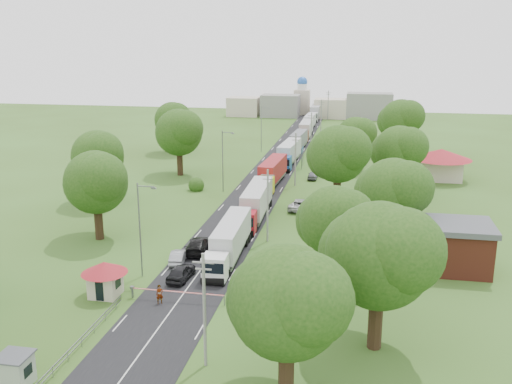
% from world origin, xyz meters
% --- Properties ---
extents(ground, '(260.00, 260.00, 0.00)m').
position_xyz_m(ground, '(0.00, 0.00, 0.00)').
color(ground, '#344F1A').
rests_on(ground, ground).
extents(road, '(8.00, 200.00, 0.04)m').
position_xyz_m(road, '(0.00, 20.00, 0.00)').
color(road, black).
rests_on(road, ground).
extents(boom_barrier, '(9.22, 0.35, 1.18)m').
position_xyz_m(boom_barrier, '(-1.36, -25.00, 0.89)').
color(boom_barrier, slate).
rests_on(boom_barrier, ground).
extents(guard_booth, '(4.40, 4.40, 3.45)m').
position_xyz_m(guard_booth, '(-7.20, -25.00, 2.16)').
color(guard_booth, beige).
rests_on(guard_booth, ground).
extents(kiosk, '(2.30, 2.30, 2.41)m').
position_xyz_m(kiosk, '(-7.00, -40.00, 1.23)').
color(kiosk, '#99A593').
rests_on(kiosk, ground).
extents(guard_rail, '(0.10, 17.00, 1.70)m').
position_xyz_m(guard_rail, '(-5.00, -35.00, 0.00)').
color(guard_rail, slate).
rests_on(guard_rail, ground).
extents(info_sign, '(0.12, 3.10, 4.10)m').
position_xyz_m(info_sign, '(5.20, 35.00, 3.00)').
color(info_sign, slate).
rests_on(info_sign, ground).
extents(pole_0, '(1.60, 0.24, 9.00)m').
position_xyz_m(pole_0, '(5.50, -35.00, 4.68)').
color(pole_0, gray).
rests_on(pole_0, ground).
extents(pole_1, '(1.60, 0.24, 9.00)m').
position_xyz_m(pole_1, '(5.50, -7.00, 4.68)').
color(pole_1, gray).
rests_on(pole_1, ground).
extents(pole_2, '(1.60, 0.24, 9.00)m').
position_xyz_m(pole_2, '(5.50, 21.00, 4.68)').
color(pole_2, gray).
rests_on(pole_2, ground).
extents(pole_3, '(1.60, 0.24, 9.00)m').
position_xyz_m(pole_3, '(5.50, 49.00, 4.68)').
color(pole_3, gray).
rests_on(pole_3, ground).
extents(pole_4, '(1.60, 0.24, 9.00)m').
position_xyz_m(pole_4, '(5.50, 77.00, 4.68)').
color(pole_4, gray).
rests_on(pole_4, ground).
extents(pole_5, '(1.60, 0.24, 9.00)m').
position_xyz_m(pole_5, '(5.50, 105.00, 4.68)').
color(pole_5, gray).
rests_on(pole_5, ground).
extents(lamp_0, '(2.03, 0.22, 10.00)m').
position_xyz_m(lamp_0, '(-5.35, -20.00, 5.55)').
color(lamp_0, slate).
rests_on(lamp_0, ground).
extents(lamp_1, '(2.03, 0.22, 10.00)m').
position_xyz_m(lamp_1, '(-5.35, 15.00, 5.55)').
color(lamp_1, slate).
rests_on(lamp_1, ground).
extents(lamp_2, '(2.03, 0.22, 10.00)m').
position_xyz_m(lamp_2, '(-5.35, 50.00, 5.55)').
color(lamp_2, slate).
rests_on(lamp_2, ground).
extents(tree_0, '(8.80, 8.80, 11.07)m').
position_xyz_m(tree_0, '(11.99, -37.84, 7.22)').
color(tree_0, '#382616').
rests_on(tree_0, ground).
extents(tree_1, '(9.60, 9.60, 12.05)m').
position_xyz_m(tree_1, '(17.99, -29.83, 7.85)').
color(tree_1, '#382616').
rests_on(tree_1, ground).
extents(tree_2, '(8.00, 8.00, 10.10)m').
position_xyz_m(tree_2, '(13.99, -17.86, 6.60)').
color(tree_2, '#382616').
rests_on(tree_2, ground).
extents(tree_3, '(8.80, 8.80, 11.07)m').
position_xyz_m(tree_3, '(19.99, -7.84, 7.22)').
color(tree_3, '#382616').
rests_on(tree_3, ground).
extents(tree_4, '(9.60, 9.60, 12.05)m').
position_xyz_m(tree_4, '(12.99, 10.17, 7.85)').
color(tree_4, '#382616').
rests_on(tree_4, ground).
extents(tree_5, '(8.80, 8.80, 11.07)m').
position_xyz_m(tree_5, '(21.99, 18.16, 7.22)').
color(tree_5, '#382616').
rests_on(tree_5, ground).
extents(tree_6, '(8.00, 8.00, 10.10)m').
position_xyz_m(tree_6, '(14.99, 35.14, 6.60)').
color(tree_6, '#382616').
rests_on(tree_6, ground).
extents(tree_7, '(9.60, 9.60, 12.05)m').
position_xyz_m(tree_7, '(23.99, 50.17, 7.85)').
color(tree_7, '#382616').
rests_on(tree_7, ground).
extents(tree_10, '(8.80, 8.80, 11.07)m').
position_xyz_m(tree_10, '(-15.01, -9.84, 7.22)').
color(tree_10, '#382616').
rests_on(tree_10, ground).
extents(tree_11, '(8.80, 8.80, 11.07)m').
position_xyz_m(tree_11, '(-22.01, 5.16, 7.22)').
color(tree_11, '#382616').
rests_on(tree_11, ground).
extents(tree_12, '(9.60, 9.60, 12.05)m').
position_xyz_m(tree_12, '(-16.01, 25.17, 7.85)').
color(tree_12, '#382616').
rests_on(tree_12, ground).
extents(tree_13, '(8.80, 8.80, 11.07)m').
position_xyz_m(tree_13, '(-24.01, 45.16, 7.22)').
color(tree_13, '#382616').
rests_on(tree_13, ground).
extents(house_brick, '(8.60, 6.60, 5.20)m').
position_xyz_m(house_brick, '(26.00, -12.00, 2.65)').
color(house_brick, maroon).
rests_on(house_brick, ground).
extents(house_cream, '(10.08, 10.08, 5.80)m').
position_xyz_m(house_cream, '(30.00, 30.00, 3.64)').
color(house_cream, beige).
rests_on(house_cream, ground).
extents(distant_town, '(52.00, 8.00, 8.00)m').
position_xyz_m(distant_town, '(0.68, 110.00, 3.49)').
color(distant_town, gray).
rests_on(distant_town, ground).
extents(church, '(5.00, 5.00, 12.30)m').
position_xyz_m(church, '(-4.00, 118.00, 5.39)').
color(church, beige).
rests_on(church, ground).
extents(truck_0, '(2.94, 14.81, 4.10)m').
position_xyz_m(truck_0, '(2.31, -13.53, 2.17)').
color(truck_0, white).
rests_on(truck_0, ground).
extents(truck_1, '(3.07, 15.64, 4.33)m').
position_xyz_m(truck_1, '(2.38, 1.66, 2.30)').
color(truck_1, '#A91322').
rests_on(truck_1, ground).
extents(truck_2, '(3.19, 15.12, 4.18)m').
position_xyz_m(truck_2, '(1.63, 20.48, 2.22)').
color(truck_2, yellow).
rests_on(truck_2, ground).
extents(truck_3, '(3.36, 15.41, 4.26)m').
position_xyz_m(truck_3, '(2.21, 37.70, 2.26)').
color(truck_3, '#194D98').
rests_on(truck_3, ground).
extents(truck_4, '(2.98, 13.95, 3.85)m').
position_xyz_m(truck_4, '(2.27, 53.42, 2.04)').
color(truck_4, silver).
rests_on(truck_4, ground).
extents(truck_5, '(2.72, 14.83, 4.11)m').
position_xyz_m(truck_5, '(2.31, 69.43, 2.18)').
color(truck_5, maroon).
rests_on(truck_5, ground).
extents(truck_6, '(2.54, 13.51, 3.74)m').
position_xyz_m(truck_6, '(1.75, 85.59, 1.98)').
color(truck_6, '#256325').
rests_on(truck_6, ground).
extents(truck_7, '(2.81, 15.59, 4.32)m').
position_xyz_m(truck_7, '(1.64, 105.44, 2.29)').
color(truck_7, silver).
rests_on(truck_7, ground).
extents(truck_8, '(2.68, 13.80, 3.82)m').
position_xyz_m(truck_8, '(2.06, 119.81, 2.03)').
color(truck_8, '#8F601C').
rests_on(truck_8, ground).
extents(car_lane_front, '(2.16, 4.77, 1.59)m').
position_xyz_m(car_lane_front, '(-1.27, -20.00, 0.80)').
color(car_lane_front, black).
rests_on(car_lane_front, ground).
extents(car_lane_mid, '(2.02, 4.34, 1.38)m').
position_xyz_m(car_lane_mid, '(-3.00, -15.64, 0.69)').
color(car_lane_mid, '#92959A').
rests_on(car_lane_mid, ground).
extents(car_lane_rear, '(2.82, 5.96, 1.68)m').
position_xyz_m(car_lane_rear, '(-1.78, -12.00, 0.84)').
color(car_lane_rear, black).
rests_on(car_lane_rear, ground).
extents(car_verge_near, '(3.48, 6.00, 1.57)m').
position_xyz_m(car_verge_near, '(8.00, 7.12, 0.79)').
color(car_verge_near, '#BDBDBD').
rests_on(car_verge_near, ground).
extents(car_verge_far, '(1.62, 4.01, 1.37)m').
position_xyz_m(car_verge_far, '(8.00, 26.29, 0.68)').
color(car_verge_far, slate).
rests_on(car_verge_far, ground).
extents(pedestrian_near, '(0.80, 0.72, 1.84)m').
position_xyz_m(pedestrian_near, '(-1.49, -25.74, 0.92)').
color(pedestrian_near, gray).
rests_on(pedestrian_near, ground).
extents(pedestrian_booth, '(0.86, 0.96, 1.65)m').
position_xyz_m(pedestrian_booth, '(-6.50, -23.51, 0.82)').
color(pedestrian_booth, gray).
rests_on(pedestrian_booth, ground).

